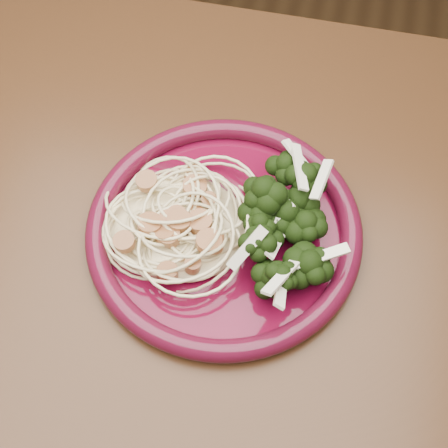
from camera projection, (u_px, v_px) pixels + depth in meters
name	position (u px, v px, depth m)	size (l,w,h in m)	color
dining_table	(122.00, 328.00, 0.66)	(1.20, 0.80, 0.75)	#472814
dinner_plate	(224.00, 229.00, 0.60)	(0.30, 0.30, 0.02)	#55071F
spaghetti_pile	(177.00, 221.00, 0.59)	(0.14, 0.12, 0.03)	beige
scallop_cluster	(175.00, 201.00, 0.56)	(0.11, 0.11, 0.04)	#A96F43
broccoli_pile	(282.00, 222.00, 0.58)	(0.08, 0.13, 0.05)	black
onion_garnish	(285.00, 205.00, 0.55)	(0.06, 0.09, 0.05)	white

